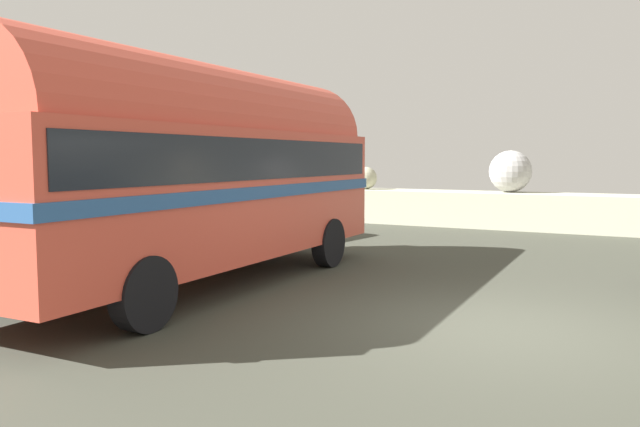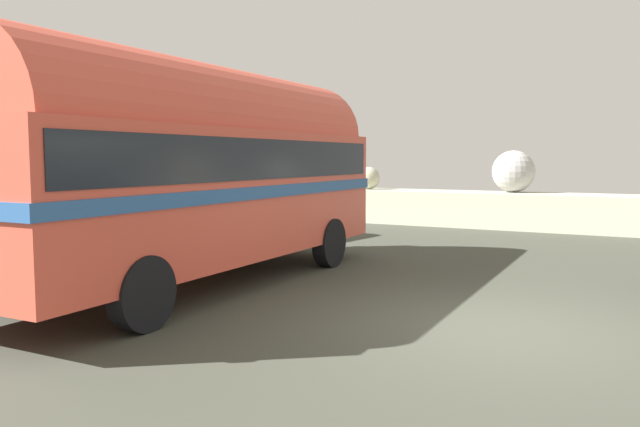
# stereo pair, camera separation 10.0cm
# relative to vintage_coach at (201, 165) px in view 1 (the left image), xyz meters

# --- Properties ---
(ground) EXTENTS (32.00, 26.00, 0.02)m
(ground) POSITION_rel_vintage_coach_xyz_m (4.98, -0.43, -2.04)
(ground) COLOR #3C3E34
(breakwater) EXTENTS (31.36, 2.01, 2.40)m
(breakwater) POSITION_rel_vintage_coach_xyz_m (5.02, 11.38, -1.36)
(breakwater) COLOR #B7B79E
(breakwater) RESTS_ON ground
(vintage_coach) EXTENTS (2.57, 8.62, 3.70)m
(vintage_coach) POSITION_rel_vintage_coach_xyz_m (0.00, 0.00, 0.00)
(vintage_coach) COLOR black
(vintage_coach) RESTS_ON ground
(second_coach) EXTENTS (3.62, 8.84, 3.70)m
(second_coach) POSITION_rel_vintage_coach_xyz_m (-4.70, 1.11, 0.00)
(second_coach) COLOR black
(second_coach) RESTS_ON ground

